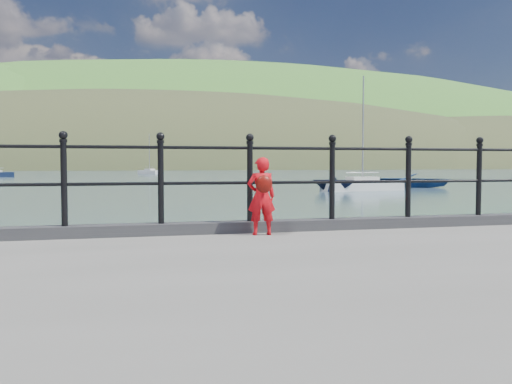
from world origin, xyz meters
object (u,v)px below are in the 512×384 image
object	(u,v)px
child	(262,196)
sailboat_deep	(149,172)
launch_navy	(334,180)
sailboat_near	(362,186)
railing	(206,172)
launch_blue	(415,180)

from	to	relation	value
child	sailboat_deep	size ratio (longest dim) A/B	0.13
launch_navy	sailboat_near	size ratio (longest dim) A/B	0.36
child	sailboat_deep	world-z (taller)	sailboat_deep
child	sailboat_deep	bearing A→B (deg)	-88.75
railing	launch_navy	bearing A→B (deg)	64.45
railing	launch_navy	world-z (taller)	railing
sailboat_deep	sailboat_near	size ratio (longest dim) A/B	0.93
railing	sailboat_near	bearing A→B (deg)	60.98
sailboat_deep	sailboat_near	distance (m)	68.81
child	sailboat_near	distance (m)	32.41
launch_blue	launch_navy	bearing A→B (deg)	155.04
launch_navy	sailboat_deep	distance (m)	68.90
railing	child	xyz separation A→B (m)	(0.67, -0.34, -0.31)
sailboat_near	launch_blue	bearing A→B (deg)	23.88
launch_blue	sailboat_near	size ratio (longest dim) A/B	0.67
launch_blue	launch_navy	size ratio (longest dim) A/B	1.86
sailboat_deep	launch_navy	bearing A→B (deg)	-28.86
railing	sailboat_deep	xyz separation A→B (m)	(4.48, 96.23, -1.48)
railing	launch_navy	size ratio (longest dim) A/B	6.07
launch_blue	launch_navy	world-z (taller)	launch_navy
child	sailboat_deep	xyz separation A→B (m)	(3.80, 96.57, -1.18)
child	sailboat_near	xyz separation A→B (m)	(15.05, 28.68, -1.18)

